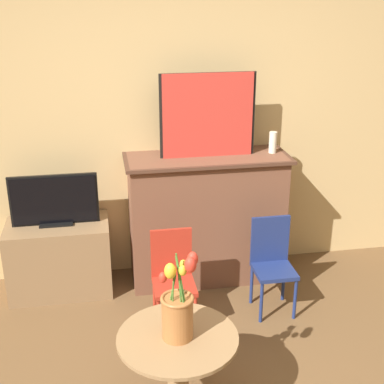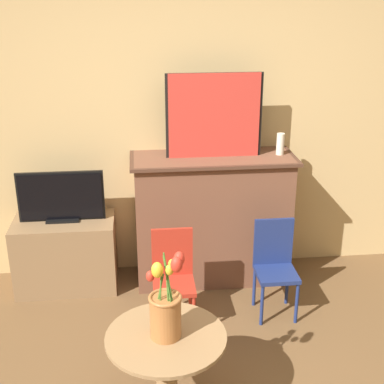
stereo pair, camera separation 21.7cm
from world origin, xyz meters
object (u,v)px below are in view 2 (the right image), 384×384
painting (214,116)px  chair_blue (275,262)px  tv_monitor (61,197)px  chair_red (173,274)px  vase_tulips (166,309)px

painting → chair_blue: size_ratio=1.03×
tv_monitor → chair_blue: (1.52, -0.51, -0.36)m
chair_red → vase_tulips: bearing=-96.2°
chair_blue → chair_red: bearing=-173.5°
chair_red → tv_monitor: bearing=143.1°
vase_tulips → chair_red: bearing=83.8°
painting → chair_blue: bearing=-54.8°
tv_monitor → chair_red: 1.05m
painting → vase_tulips: 1.69m
painting → tv_monitor: (-1.14, -0.02, -0.59)m
tv_monitor → chair_blue: 1.64m
chair_blue → painting: bearing=125.2°
tv_monitor → vase_tulips: bearing=-65.0°
chair_red → vase_tulips: size_ratio=1.35×
chair_red → vase_tulips: (-0.10, -0.89, 0.32)m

